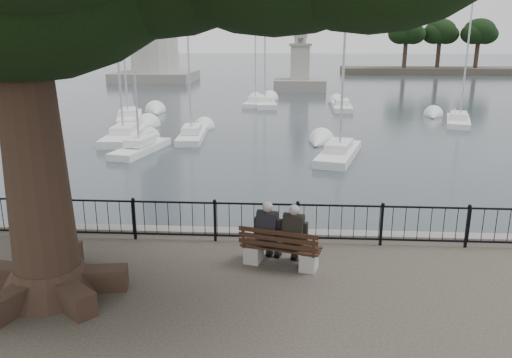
# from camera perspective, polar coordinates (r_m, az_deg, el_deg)

# --- Properties ---
(harbor) EXTENTS (260.00, 260.00, 1.20)m
(harbor) POSITION_cam_1_polar(r_m,az_deg,el_deg) (12.96, 0.14, -8.37)
(harbor) COLOR gray
(harbor) RESTS_ON ground
(railing) EXTENTS (22.06, 0.06, 1.00)m
(railing) POSITION_cam_1_polar(r_m,az_deg,el_deg) (12.09, 0.00, -4.75)
(railing) COLOR black
(railing) RESTS_ON ground
(bench) EXTENTS (1.82, 0.96, 0.92)m
(bench) POSITION_cam_1_polar(r_m,az_deg,el_deg) (10.95, 2.80, -8.38)
(bench) COLOR gray
(bench) RESTS_ON ground
(person_left) EXTENTS (0.54, 0.79, 1.46)m
(person_left) POSITION_cam_1_polar(r_m,az_deg,el_deg) (10.98, 1.51, -6.31)
(person_left) COLOR black
(person_left) RESTS_ON ground
(person_right) EXTENTS (0.54, 0.79, 1.46)m
(person_right) POSITION_cam_1_polar(r_m,az_deg,el_deg) (10.83, 4.49, -6.67)
(person_right) COLOR black
(person_right) RESTS_ON ground
(lion_monument) EXTENTS (5.83, 5.83, 8.65)m
(lion_monument) POSITION_cam_1_polar(r_m,az_deg,el_deg) (58.87, 5.01, 12.13)
(lion_monument) COLOR gray
(lion_monument) RESTS_ON ground
(sailboat_a) EXTENTS (2.25, 4.86, 8.20)m
(sailboat_a) POSITION_cam_1_polar(r_m,az_deg,el_deg) (27.10, -13.05, 3.58)
(sailboat_a) COLOR white
(sailboat_a) RESTS_ON ground
(sailboat_b) EXTENTS (1.68, 5.03, 11.65)m
(sailboat_b) POSITION_cam_1_polar(r_m,az_deg,el_deg) (30.19, -7.32, 5.23)
(sailboat_b) COLOR white
(sailboat_b) RESTS_ON ground
(sailboat_c) EXTENTS (2.89, 5.65, 9.95)m
(sailboat_c) POSITION_cam_1_polar(r_m,az_deg,el_deg) (25.50, 9.45, 3.08)
(sailboat_c) COLOR white
(sailboat_c) RESTS_ON ground
(sailboat_d) EXTENTS (2.96, 5.54, 9.10)m
(sailboat_d) POSITION_cam_1_polar(r_m,az_deg,el_deg) (38.07, 22.11, 6.26)
(sailboat_d) COLOR white
(sailboat_d) RESTS_ON ground
(sailboat_e) EXTENTS (3.37, 6.39, 14.95)m
(sailboat_e) POSITION_cam_1_polar(r_m,az_deg,el_deg) (38.05, -14.25, 7.12)
(sailboat_e) COLOR white
(sailboat_e) RESTS_ON ground
(sailboat_f) EXTENTS (2.34, 6.19, 11.39)m
(sailboat_f) POSITION_cam_1_polar(r_m,az_deg,el_deg) (45.34, 1.02, 8.79)
(sailboat_f) COLOR white
(sailboat_f) RESTS_ON ground
(sailboat_g) EXTENTS (1.69, 5.55, 9.95)m
(sailboat_g) POSITION_cam_1_polar(r_m,az_deg,el_deg) (43.64, 9.76, 8.27)
(sailboat_g) COLOR white
(sailboat_g) RESTS_ON ground
(sailboat_h) EXTENTS (2.04, 5.25, 11.44)m
(sailboat_h) POSITION_cam_1_polar(r_m,az_deg,el_deg) (45.61, -0.05, 8.87)
(sailboat_h) COLOR white
(sailboat_h) RESTS_ON ground
(sailboat_i) EXTENTS (2.03, 6.09, 11.32)m
(sailboat_i) POSITION_cam_1_polar(r_m,az_deg,el_deg) (30.91, -14.72, 5.01)
(sailboat_i) COLOR white
(sailboat_i) RESTS_ON ground
(far_shore) EXTENTS (30.00, 8.60, 9.18)m
(far_shore) POSITION_cam_1_polar(r_m,az_deg,el_deg) (91.70, 19.96, 13.70)
(far_shore) COLOR #3B362E
(far_shore) RESTS_ON ground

